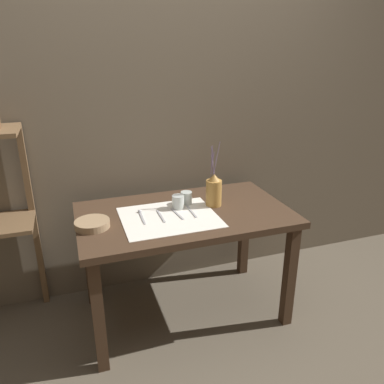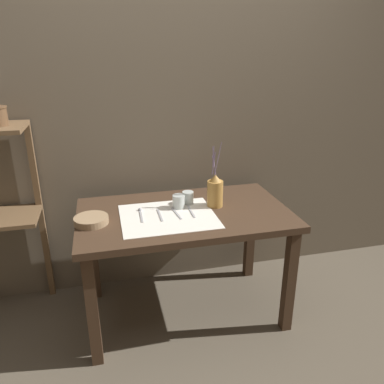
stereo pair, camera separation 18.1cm
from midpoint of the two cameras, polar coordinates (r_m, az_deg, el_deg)
name	(u,v)px [view 1 (the left image)]	position (r m, az deg, el deg)	size (l,w,h in m)	color
ground_plane	(185,311)	(2.59, -3.14, -17.66)	(12.00, 12.00, 0.00)	brown
stone_wall_back	(162,117)	(2.53, -6.71, 11.30)	(7.00, 0.06, 2.40)	#6B5E4C
wooden_table	(185,226)	(2.26, -3.45, -5.27)	(1.25, 0.73, 0.71)	#422D1E
linen_cloth	(169,217)	(2.16, -5.88, -3.87)	(0.54, 0.46, 0.00)	white
pitcher_with_flowers	(214,191)	(2.27, 1.07, 0.14)	(0.10, 0.10, 0.40)	#B7843D
wooden_bowl	(92,224)	(2.12, -17.36, -4.73)	(0.19, 0.19, 0.04)	#9E7F5B
glass_tumbler_near	(178,202)	(2.25, -4.44, -1.56)	(0.07, 0.07, 0.08)	silver
glass_tumbler_far	(186,198)	(2.31, -3.10, -0.92)	(0.07, 0.07, 0.08)	silver
spoon_outer	(141,214)	(2.21, -10.18, -3.35)	(0.02, 0.18, 0.02)	#A8A8AD
fork_outer	(161,216)	(2.16, -7.16, -3.72)	(0.01, 0.17, 0.00)	#A8A8AD
fork_inner	(177,214)	(2.19, -4.65, -3.37)	(0.03, 0.17, 0.00)	#A8A8AD
knife_center	(192,212)	(2.21, -2.40, -3.05)	(0.01, 0.17, 0.00)	#A8A8AD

